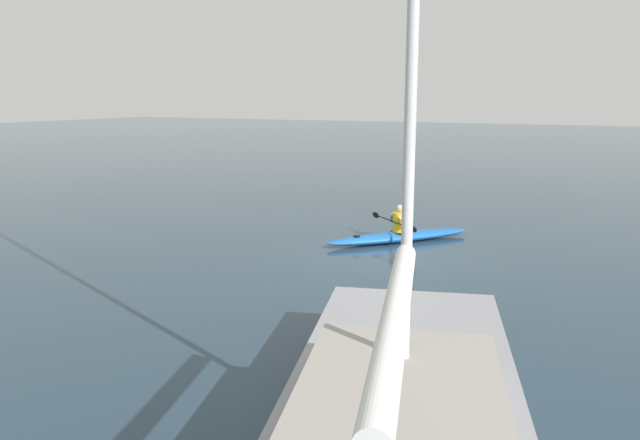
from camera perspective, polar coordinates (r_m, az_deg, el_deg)
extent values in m
plane|color=#233847|center=(15.83, 6.06, -3.48)|extent=(160.00, 160.00, 0.00)
ellipsoid|color=#1959A5|center=(17.55, 7.35, -1.53)|extent=(3.45, 3.82, 0.29)
torus|color=black|center=(17.55, 7.51, -1.12)|extent=(0.86, 0.86, 0.04)
cylinder|color=black|center=(16.90, 3.42, -1.49)|extent=(0.18, 0.18, 0.02)
cylinder|color=yellow|center=(17.46, 7.36, -0.18)|extent=(0.38, 0.38, 0.55)
sphere|color=tan|center=(17.39, 7.39, 1.07)|extent=(0.21, 0.21, 0.21)
cylinder|color=black|center=(17.36, 6.79, -0.14)|extent=(1.60, 1.40, 0.03)
ellipsoid|color=black|center=(16.47, 8.59, -0.82)|extent=(0.33, 0.29, 0.17)
ellipsoid|color=black|center=(18.26, 5.17, 0.46)|extent=(0.33, 0.29, 0.17)
cylinder|color=tan|center=(17.16, 7.62, -0.13)|extent=(0.32, 0.17, 0.34)
cylinder|color=tan|center=(17.65, 6.67, 0.22)|extent=(0.19, 0.31, 0.34)
cone|color=gray|center=(11.03, 8.59, -7.97)|extent=(1.00, 1.08, 0.79)
cube|color=gray|center=(5.90, 7.10, -19.13)|extent=(3.02, 4.38, 0.47)
cylinder|color=silver|center=(4.61, 6.95, -9.81)|extent=(1.17, 3.80, 0.09)
cylinder|color=white|center=(4.57, 6.98, -8.64)|extent=(1.16, 3.45, 0.20)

